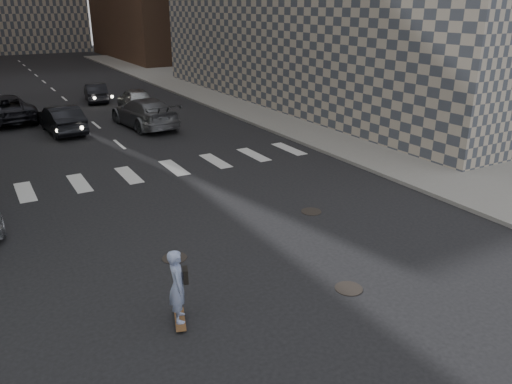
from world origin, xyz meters
TOP-DOWN VIEW (x-y plane):
  - ground at (0.00, 0.00)m, footprint 160.00×160.00m
  - sidewalk_right at (14.50, 20.00)m, footprint 13.00×80.00m
  - manhole_a at (1.20, -2.50)m, footprint 0.70×0.70m
  - manhole_b at (-2.00, 1.20)m, footprint 0.70×0.70m
  - manhole_c at (3.30, 2.00)m, footprint 0.70×0.70m
  - skateboarder at (-2.99, -1.71)m, footprint 0.58×0.93m
  - traffic_car_a at (-2.00, 18.03)m, footprint 1.96×4.70m
  - traffic_car_b at (2.39, 17.13)m, footprint 2.86×5.88m
  - traffic_car_c at (-4.50, 22.61)m, footprint 3.43×6.11m
  - traffic_car_d at (3.43, 22.18)m, footprint 2.03×4.49m
  - traffic_car_e at (1.83, 26.57)m, footprint 1.89×4.13m

SIDE VIEW (x-z plane):
  - ground at x=0.00m, z-range 0.00..0.00m
  - manhole_a at x=1.20m, z-range 0.00..0.02m
  - manhole_b at x=-2.00m, z-range 0.00..0.02m
  - manhole_c at x=3.30m, z-range 0.00..0.02m
  - sidewalk_right at x=14.50m, z-range 0.00..0.15m
  - traffic_car_e at x=1.83m, z-range 0.00..1.31m
  - traffic_car_d at x=3.43m, z-range 0.00..1.50m
  - traffic_car_a at x=-2.00m, z-range 0.00..1.51m
  - traffic_car_c at x=-4.50m, z-range 0.00..1.61m
  - traffic_car_b at x=2.39m, z-range 0.00..1.65m
  - skateboarder at x=-2.99m, z-range 0.04..1.85m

